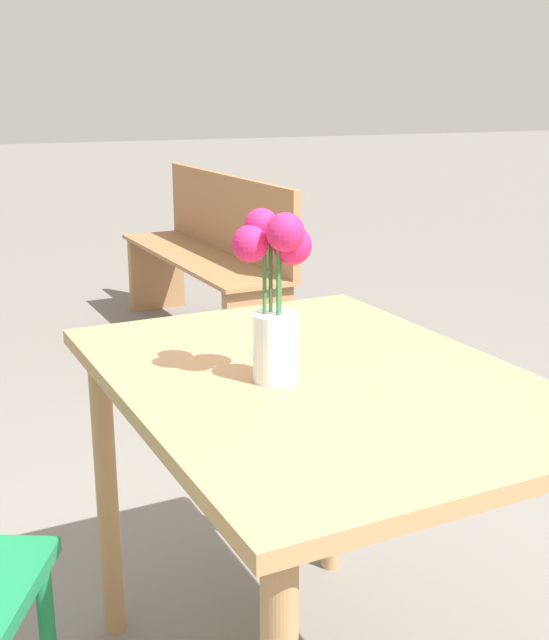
{
  "coord_description": "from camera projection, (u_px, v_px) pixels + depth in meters",
  "views": [
    {
      "loc": [
        -0.66,
        -1.25,
        1.25
      ],
      "look_at": [
        -0.09,
        0.0,
        0.86
      ],
      "focal_mm": 45.0,
      "sensor_mm": 36.0,
      "label": 1
    }
  ],
  "objects": [
    {
      "name": "bench_near",
      "position": [
        212.0,
        252.0,
        4.14
      ],
      "size": [
        0.41,
        1.54,
        0.85
      ],
      "color": "#9E7047",
      "rests_on": "ground_plane"
    },
    {
      "name": "flower_vase",
      "position": [
        274.0,
        298.0,
        1.42
      ],
      "size": [
        0.14,
        0.14,
        0.31
      ],
      "color": "silver",
      "rests_on": "table_front"
    },
    {
      "name": "table_front",
      "position": [
        316.0,
        427.0,
        1.52
      ],
      "size": [
        0.76,
        1.02,
        0.75
      ],
      "color": "tan",
      "rests_on": "ground_plane"
    }
  ]
}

